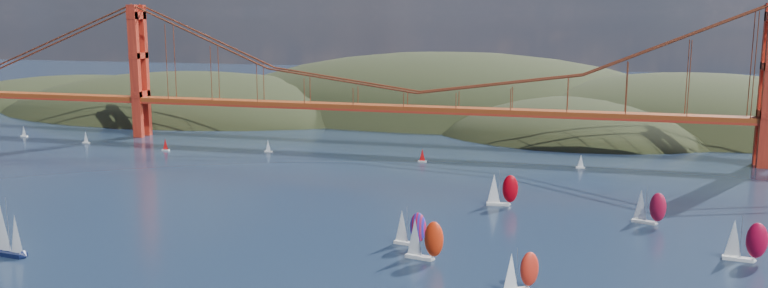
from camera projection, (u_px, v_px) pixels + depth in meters
headlands at (550, 144)px, 370.57m from camera, size 725.00×225.00×96.00m
bridge at (414, 65)px, 281.69m from camera, size 552.00×12.00×55.00m
sloop_navy at (6, 230)px, 160.67m from camera, size 8.59×5.14×13.05m
racer_0 at (424, 238)px, 158.48m from camera, size 8.71×4.53×9.78m
racer_1 at (520, 271)px, 140.30m from camera, size 7.46×6.16×8.57m
racer_2 at (745, 240)px, 157.41m from camera, size 8.67×4.07×9.79m
racer_3 at (649, 207)px, 185.46m from camera, size 8.30×5.19×9.29m
racer_5 at (502, 189)px, 202.91m from camera, size 8.59×3.96×9.71m
racer_rwb at (409, 227)px, 168.44m from camera, size 7.86×3.97×8.84m
distant_boat_0 at (24, 131)px, 316.04m from camera, size 3.00×2.00×4.70m
distant_boat_1 at (86, 137)px, 300.31m from camera, size 3.00×2.00×4.70m
distant_boat_2 at (165, 144)px, 283.91m from camera, size 3.00×2.00×4.70m
distant_boat_3 at (268, 146)px, 280.93m from camera, size 3.00×2.00×4.70m
distant_boat_8 at (581, 161)px, 251.67m from camera, size 3.00×2.00×4.70m
distant_boat_9 at (422, 155)px, 262.23m from camera, size 3.00×2.00×4.70m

